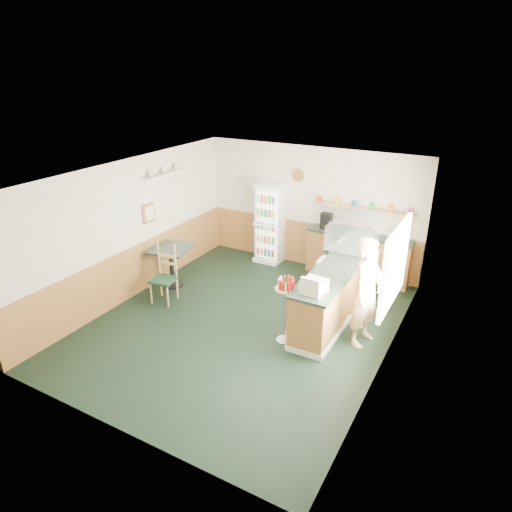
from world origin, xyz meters
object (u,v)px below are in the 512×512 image
Objects in this scene: display_case at (351,240)px; cash_register at (314,286)px; shopkeeper at (367,292)px; drinks_fridge at (270,223)px; cafe_chair at (166,271)px; cafe_table at (171,259)px; condiment_stand at (286,299)px.

display_case reaches higher than cash_register.
shopkeeper is at bearing 42.76° from cash_register.
drinks_fridge reaches higher than cafe_chair.
drinks_fridge is at bearing 61.49° from cafe_table.
condiment_stand is at bearing 129.53° from shopkeeper.
cash_register is (2.23, -2.83, 0.19)m from drinks_fridge.
display_case is 1.00× the size of cafe_table.
cafe_chair is (-3.11, -1.68, -0.67)m from display_case.
cafe_table is 0.80× the size of cafe_chair.
cash_register is at bearing 7.13° from condiment_stand.
shopkeeper is 1.61× the size of condiment_stand.
cash_register reaches higher than cafe_chair.
drinks_fridge is 2.84m from cafe_chair.
shopkeeper reaches higher than drinks_fridge.
cafe_chair is at bearing -151.62° from display_case.
cafe_table is (-3.40, 0.67, -0.51)m from cash_register.
cafe_chair is at bearing 107.90° from shopkeeper.
cafe_table is 0.60m from cafe_chair.
display_case reaches higher than cafe_table.
condiment_stand is at bearing -103.45° from display_case.
shopkeeper is (0.70, -1.28, -0.34)m from display_case.
drinks_fridge is 3.60m from cash_register.
cash_register is at bearing -11.33° from cafe_chair.
display_case is at bearing 40.63° from shopkeeper.
shopkeeper is at bearing 27.65° from condiment_stand.
drinks_fridge is at bearing 63.92° from shopkeeper.
shopkeeper reaches higher than cafe_table.
display_case is 3.59m from cafe_chair.
condiment_stand is at bearing -168.07° from cash_register.
cash_register is 3.15m from cafe_chair.
display_case reaches higher than cafe_chair.
condiment_stand is 2.67m from cafe_chair.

